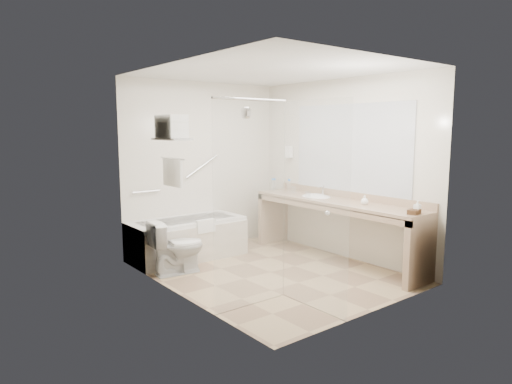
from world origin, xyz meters
TOP-DOWN VIEW (x-y plane):
  - floor at (0.00, 0.00)m, footprint 3.20×3.20m
  - ceiling at (0.00, 0.00)m, footprint 2.60×3.20m
  - wall_back at (0.00, 1.60)m, footprint 2.60×0.10m
  - wall_front at (0.00, -1.60)m, footprint 2.60×0.10m
  - wall_left at (-1.30, 0.00)m, footprint 0.10×3.20m
  - wall_right at (1.30, 0.00)m, footprint 0.10×3.20m
  - bathtub at (-0.50, 1.24)m, footprint 1.60×0.73m
  - grab_bar_short at (-0.95, 1.56)m, footprint 0.40×0.03m
  - grab_bar_long at (-0.05, 1.56)m, footprint 0.53×0.03m
  - shower_enclosure at (-0.63, -0.93)m, footprint 0.96×0.91m
  - towel_shelf at (-1.17, 0.35)m, footprint 0.24×0.55m
  - vanity_counter at (1.02, -0.15)m, footprint 0.55×2.70m
  - sink at (1.05, 0.25)m, footprint 0.40×0.52m
  - faucet at (1.20, 0.25)m, footprint 0.03×0.03m
  - mirror at (1.29, -0.15)m, footprint 0.02×2.00m
  - hairdryer_unit at (1.25, 1.05)m, footprint 0.08×0.10m
  - toilet at (-0.95, 0.70)m, footprint 0.72×0.45m
  - amenity_basket at (0.96, -1.40)m, footprint 0.18×0.13m
  - soap_bottle_a at (1.03, -1.39)m, footprint 0.09×0.16m
  - soap_bottle_b at (1.04, -0.63)m, footprint 0.13×0.15m
  - water_bottle_left at (0.91, 1.04)m, footprint 0.06×0.06m
  - water_bottle_mid at (0.95, 0.70)m, footprint 0.07×0.07m
  - water_bottle_right at (1.00, 1.10)m, footprint 0.06×0.06m
  - drinking_glass_near at (0.85, 0.21)m, footprint 0.08×0.08m
  - drinking_glass_far at (1.03, 0.70)m, footprint 0.10×0.10m

SIDE VIEW (x-z plane):
  - floor at x=0.00m, z-range 0.00..0.00m
  - bathtub at x=-0.50m, z-range -0.02..0.57m
  - toilet at x=-0.95m, z-range 0.00..0.67m
  - vanity_counter at x=1.02m, z-range 0.17..1.12m
  - sink at x=1.05m, z-range 0.75..0.89m
  - amenity_basket at x=0.96m, z-range 0.85..0.90m
  - soap_bottle_a at x=1.03m, z-range 0.85..0.92m
  - drinking_glass_near at x=0.85m, z-range 0.85..0.94m
  - soap_bottle_b at x=1.04m, z-range 0.85..0.94m
  - drinking_glass_far at x=1.03m, z-range 0.85..0.95m
  - faucet at x=1.20m, z-range 0.86..1.00m
  - water_bottle_right at x=1.00m, z-range 0.84..1.03m
  - water_bottle_left at x=0.91m, z-range 0.84..1.04m
  - water_bottle_mid at x=0.95m, z-range 0.84..1.06m
  - grab_bar_short at x=-0.95m, z-range 0.93..0.96m
  - shower_enclosure at x=-0.63m, z-range 0.01..2.12m
  - wall_back at x=0.00m, z-range 0.00..2.50m
  - wall_front at x=0.00m, z-range 0.00..2.50m
  - wall_left at x=-1.30m, z-range 0.00..2.50m
  - wall_right at x=1.30m, z-range 0.00..2.50m
  - grab_bar_long at x=-0.05m, z-range 1.09..1.41m
  - hairdryer_unit at x=1.25m, z-range 1.36..1.54m
  - mirror at x=1.29m, z-range 0.95..2.15m
  - towel_shelf at x=-1.17m, z-range 1.35..2.16m
  - ceiling at x=0.00m, z-range 2.45..2.55m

